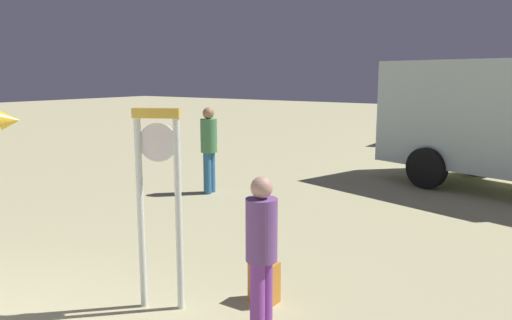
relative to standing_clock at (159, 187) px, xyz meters
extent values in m
cylinder|color=white|center=(-0.18, -0.10, -0.30)|extent=(0.07, 0.07, 2.03)
cylinder|color=white|center=(0.18, 0.09, -0.30)|extent=(0.07, 0.07, 2.03)
cube|color=gold|center=(0.00, -0.01, 0.77)|extent=(0.47, 0.30, 0.10)
cylinder|color=white|center=(-0.01, 0.02, 0.47)|extent=(0.37, 0.22, 0.40)
cube|color=black|center=(-0.02, 0.04, 0.47)|extent=(0.06, 0.04, 0.09)
cube|color=black|center=(-0.02, 0.04, 0.47)|extent=(0.10, 0.06, 0.13)
cone|color=yellow|center=(-2.63, -0.04, 0.56)|extent=(0.33, 0.33, 0.25)
cylinder|color=purple|center=(1.20, 0.19, -0.94)|extent=(0.14, 0.14, 0.75)
cylinder|color=purple|center=(1.20, 0.04, -0.94)|extent=(0.14, 0.14, 0.75)
cylinder|color=#704789|center=(1.20, 0.12, -0.27)|extent=(0.30, 0.30, 0.59)
sphere|color=tan|center=(1.20, 0.12, 0.13)|extent=(0.21, 0.21, 0.21)
cube|color=orange|center=(0.83, 0.72, -1.09)|extent=(0.31, 0.20, 0.46)
cube|color=#CB7D37|center=(0.83, 0.84, -1.16)|extent=(0.21, 0.04, 0.20)
cylinder|color=#2E6795|center=(-2.91, 4.22, -0.88)|extent=(0.16, 0.16, 0.87)
cylinder|color=#2E6795|center=(-2.95, 4.39, -0.88)|extent=(0.16, 0.16, 0.87)
cylinder|color=#488751|center=(-2.93, 4.31, -0.10)|extent=(0.35, 0.35, 0.69)
sphere|color=#A37753|center=(-2.93, 4.31, 0.37)|extent=(0.24, 0.24, 0.24)
cube|color=silver|center=(1.75, 8.20, 0.30)|extent=(4.76, 3.29, 2.33)
cylinder|color=black|center=(0.71, 7.35, -0.87)|extent=(0.93, 0.49, 0.90)
cylinder|color=black|center=(1.32, 9.47, -0.87)|extent=(0.93, 0.49, 0.90)
cube|color=silver|center=(0.87, 15.25, 0.35)|extent=(4.73, 2.34, 2.42)
cylinder|color=black|center=(0.10, 14.10, -0.87)|extent=(0.91, 0.27, 0.90)
cylinder|color=black|center=(0.05, 16.37, -0.87)|extent=(0.91, 0.27, 0.90)
camera|label=1|loc=(3.64, -3.53, 1.14)|focal=34.66mm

